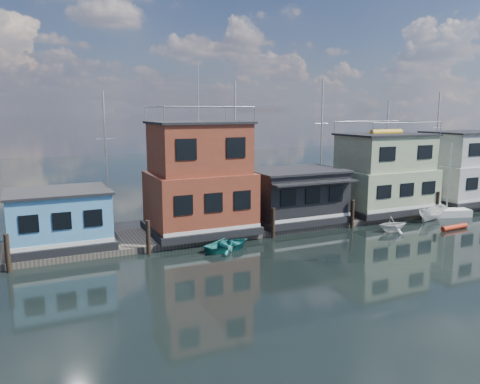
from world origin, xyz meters
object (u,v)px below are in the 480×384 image
houseboat_dark (295,195)px  dinghy_teal (228,244)px  houseboat_red (199,180)px  day_sailer (446,212)px  motorboat (432,213)px  red_kayak (454,227)px  houseboat_green (384,174)px  houseboat_blue (59,219)px  dinghy_white (392,224)px  houseboat_white (466,168)px

houseboat_dark → dinghy_teal: (-7.51, -4.03, -2.07)m
houseboat_red → day_sailer: size_ratio=1.87×
motorboat → dinghy_teal: (-18.57, -0.41, -0.26)m
motorboat → red_kayak: (-0.77, -2.92, -0.42)m
dinghy_teal → day_sailer: (20.92, 1.04, 0.04)m
red_kayak → dinghy_teal: bearing=167.9°
houseboat_red → houseboat_green: houseboat_red is taller
houseboat_blue → houseboat_dark: houseboat_dark is taller
houseboat_red → dinghy_white: 14.83m
houseboat_green → dinghy_white: bearing=-124.8°
houseboat_blue → houseboat_dark: bearing=-0.1°
houseboat_green → houseboat_red: bearing=-180.0°
houseboat_green → dinghy_teal: (-16.51, -4.05, -3.20)m
houseboat_red → day_sailer: bearing=-8.0°
houseboat_red → houseboat_green: (17.00, 0.00, -0.55)m
red_kayak → houseboat_white: bearing=32.9°
houseboat_blue → houseboat_green: size_ratio=0.76×
houseboat_green → red_kayak: bearing=-78.9°
dinghy_teal → houseboat_red: bearing=-8.4°
houseboat_red → day_sailer: 21.93m
dinghy_white → red_kayak: bearing=-98.0°
houseboat_blue → dinghy_white: houseboat_blue is taller
houseboat_dark → day_sailer: (13.40, -2.99, -2.03)m
dinghy_white → houseboat_dark: bearing=57.6°
houseboat_red → motorboat: (19.05, -3.64, -3.49)m
motorboat → houseboat_green: bearing=19.2°
dinghy_teal → dinghy_white: 13.07m
houseboat_dark → houseboat_green: bearing=0.1°
houseboat_green → houseboat_white: (10.00, -0.00, -0.01)m
houseboat_red → houseboat_white: (27.00, 0.00, -0.57)m
houseboat_red → dinghy_white: houseboat_red is taller
motorboat → red_kayak: size_ratio=1.19×
dinghy_white → red_kayak: dinghy_white is taller
motorboat → dinghy_teal: motorboat is taller
day_sailer → motorboat: bearing=-147.1°
day_sailer → houseboat_white: bearing=46.2°
motorboat → day_sailer: bearing=-85.2°
houseboat_blue → dinghy_teal: (9.99, -4.05, -1.86)m
houseboat_green → dinghy_teal: bearing=-166.2°
houseboat_white → dinghy_white: houseboat_white is taller
motorboat → houseboat_white: bearing=-75.7°
houseboat_red → houseboat_dark: 8.18m
houseboat_green → day_sailer: 6.20m
dinghy_white → day_sailer: (7.89, 2.02, -0.21)m
houseboat_dark → red_kayak: houseboat_dark is taller
houseboat_blue → day_sailer: 31.10m
dinghy_teal → motorboat: bearing=-104.0°
houseboat_red → motorboat: bearing=-10.8°
houseboat_blue → houseboat_green: houseboat_green is taller
houseboat_white → motorboat: size_ratio=2.65×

